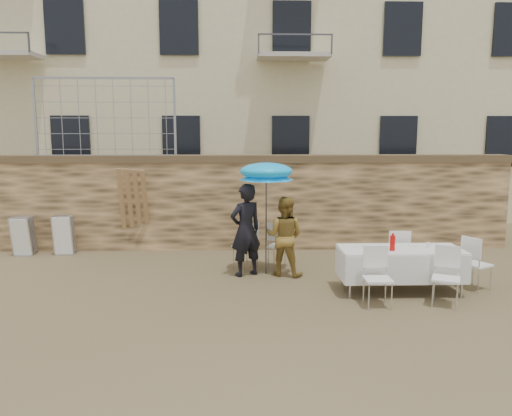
{
  "coord_description": "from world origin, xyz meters",
  "views": [
    {
      "loc": [
        0.11,
        -6.81,
        2.77
      ],
      "look_at": [
        0.4,
        2.2,
        1.4
      ],
      "focal_mm": 35.0,
      "sensor_mm": 36.0,
      "label": 1
    }
  ],
  "objects_px": {
    "soda_bottle": "(393,243)",
    "chair_stack_left": "(26,234)",
    "man_suit": "(246,230)",
    "umbrella": "(266,174)",
    "banquet_table": "(401,251)",
    "chair_stack_right": "(66,234)",
    "couple_chair_left": "(245,245)",
    "table_chair_side": "(477,263)",
    "table_chair_front_right": "(446,277)",
    "woman_dress": "(284,236)",
    "table_chair_front_left": "(378,278)",
    "table_chair_back": "(397,254)",
    "couple_chair_right": "(279,245)"
  },
  "relations": [
    {
      "from": "soda_bottle",
      "to": "chair_stack_left",
      "type": "relative_size",
      "value": 0.28
    },
    {
      "from": "man_suit",
      "to": "chair_stack_left",
      "type": "xyz_separation_m",
      "value": [
        -5.02,
        1.93,
        -0.44
      ]
    },
    {
      "from": "umbrella",
      "to": "banquet_table",
      "type": "height_order",
      "value": "umbrella"
    },
    {
      "from": "chair_stack_left",
      "to": "chair_stack_right",
      "type": "height_order",
      "value": "same"
    },
    {
      "from": "couple_chair_left",
      "to": "chair_stack_left",
      "type": "height_order",
      "value": "couple_chair_left"
    },
    {
      "from": "umbrella",
      "to": "table_chair_side",
      "type": "xyz_separation_m",
      "value": [
        3.69,
        -1.09,
        -1.49
      ]
    },
    {
      "from": "table_chair_side",
      "to": "table_chair_front_right",
      "type": "bearing_deg",
      "value": 104.88
    },
    {
      "from": "banquet_table",
      "to": "chair_stack_right",
      "type": "xyz_separation_m",
      "value": [
        -6.81,
        3.02,
        -0.27
      ]
    },
    {
      "from": "banquet_table",
      "to": "table_chair_side",
      "type": "relative_size",
      "value": 2.19
    },
    {
      "from": "table_chair_side",
      "to": "woman_dress",
      "type": "bearing_deg",
      "value": 44.98
    },
    {
      "from": "soda_bottle",
      "to": "chair_stack_left",
      "type": "xyz_separation_m",
      "value": [
        -7.51,
        3.17,
        -0.45
      ]
    },
    {
      "from": "couple_chair_left",
      "to": "table_chair_front_left",
      "type": "height_order",
      "value": "same"
    },
    {
      "from": "table_chair_front_left",
      "to": "chair_stack_right",
      "type": "bearing_deg",
      "value": 148.63
    },
    {
      "from": "couple_chair_left",
      "to": "table_chair_front_left",
      "type": "distance_m",
      "value": 3.17
    },
    {
      "from": "couple_chair_left",
      "to": "chair_stack_right",
      "type": "xyz_separation_m",
      "value": [
        -4.12,
        1.38,
        -0.02
      ]
    },
    {
      "from": "soda_bottle",
      "to": "table_chair_back",
      "type": "relative_size",
      "value": 0.27
    },
    {
      "from": "table_chair_front_left",
      "to": "table_chair_side",
      "type": "distance_m",
      "value": 2.17
    },
    {
      "from": "banquet_table",
      "to": "table_chair_back",
      "type": "height_order",
      "value": "table_chair_back"
    },
    {
      "from": "umbrella",
      "to": "table_chair_front_right",
      "type": "distance_m",
      "value": 3.71
    },
    {
      "from": "table_chair_back",
      "to": "umbrella",
      "type": "bearing_deg",
      "value": -1.96
    },
    {
      "from": "soda_bottle",
      "to": "table_chair_side",
      "type": "relative_size",
      "value": 0.27
    },
    {
      "from": "banquet_table",
      "to": "umbrella",
      "type": "bearing_deg",
      "value": 152.48
    },
    {
      "from": "couple_chair_left",
      "to": "chair_stack_left",
      "type": "distance_m",
      "value": 5.21
    },
    {
      "from": "couple_chair_right",
      "to": "table_chair_side",
      "type": "relative_size",
      "value": 1.0
    },
    {
      "from": "table_chair_front_left",
      "to": "table_chair_front_right",
      "type": "bearing_deg",
      "value": -0.07
    },
    {
      "from": "table_chair_side",
      "to": "chair_stack_left",
      "type": "distance_m",
      "value": 9.56
    },
    {
      "from": "man_suit",
      "to": "couple_chair_right",
      "type": "distance_m",
      "value": 0.99
    },
    {
      "from": "table_chair_side",
      "to": "chair_stack_left",
      "type": "xyz_separation_m",
      "value": [
        -9.11,
        2.92,
        -0.02
      ]
    },
    {
      "from": "couple_chair_right",
      "to": "table_chair_side",
      "type": "distance_m",
      "value": 3.72
    },
    {
      "from": "umbrella",
      "to": "couple_chair_left",
      "type": "distance_m",
      "value": 1.61
    },
    {
      "from": "banquet_table",
      "to": "chair_stack_left",
      "type": "xyz_separation_m",
      "value": [
        -7.71,
        3.02,
        -0.27
      ]
    },
    {
      "from": "woman_dress",
      "to": "chair_stack_left",
      "type": "height_order",
      "value": "woman_dress"
    },
    {
      "from": "couple_chair_left",
      "to": "man_suit",
      "type": "bearing_deg",
      "value": 51.29
    },
    {
      "from": "table_chair_front_left",
      "to": "chair_stack_right",
      "type": "height_order",
      "value": "table_chair_front_left"
    },
    {
      "from": "banquet_table",
      "to": "chair_stack_right",
      "type": "distance_m",
      "value": 7.45
    },
    {
      "from": "man_suit",
      "to": "soda_bottle",
      "type": "xyz_separation_m",
      "value": [
        2.49,
        -1.24,
        0.0
      ]
    },
    {
      "from": "umbrella",
      "to": "couple_chair_right",
      "type": "bearing_deg",
      "value": 56.31
    },
    {
      "from": "umbrella",
      "to": "chair_stack_left",
      "type": "bearing_deg",
      "value": 161.33
    },
    {
      "from": "table_chair_side",
      "to": "table_chair_back",
      "type": "bearing_deg",
      "value": 31.26
    },
    {
      "from": "table_chair_back",
      "to": "table_chair_front_left",
      "type": "bearing_deg",
      "value": 69.67
    },
    {
      "from": "banquet_table",
      "to": "table_chair_front_left",
      "type": "distance_m",
      "value": 0.99
    },
    {
      "from": "couple_chair_right",
      "to": "chair_stack_right",
      "type": "relative_size",
      "value": 1.04
    },
    {
      "from": "man_suit",
      "to": "chair_stack_right",
      "type": "distance_m",
      "value": 4.57
    },
    {
      "from": "soda_bottle",
      "to": "chair_stack_right",
      "type": "bearing_deg",
      "value": 154.35
    },
    {
      "from": "woman_dress",
      "to": "chair_stack_right",
      "type": "bearing_deg",
      "value": -0.41
    },
    {
      "from": "couple_chair_right",
      "to": "table_chair_front_right",
      "type": "height_order",
      "value": "same"
    },
    {
      "from": "table_chair_back",
      "to": "woman_dress",
      "type": "bearing_deg",
      "value": -0.78
    },
    {
      "from": "table_chair_side",
      "to": "couple_chair_left",
      "type": "bearing_deg",
      "value": 40.86
    },
    {
      "from": "woman_dress",
      "to": "soda_bottle",
      "type": "relative_size",
      "value": 5.97
    },
    {
      "from": "umbrella",
      "to": "table_chair_back",
      "type": "height_order",
      "value": "umbrella"
    }
  ]
}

